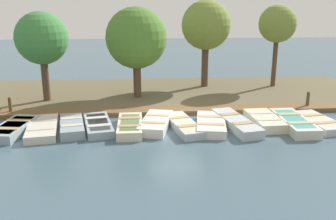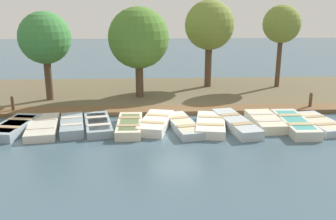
{
  "view_description": "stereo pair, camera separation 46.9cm",
  "coord_description": "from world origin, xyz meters",
  "px_view_note": "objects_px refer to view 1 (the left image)",
  "views": [
    {
      "loc": [
        16.95,
        -1.62,
        5.44
      ],
      "look_at": [
        0.63,
        -0.4,
        0.65
      ],
      "focal_mm": 40.0,
      "sensor_mm": 36.0,
      "label": 1
    },
    {
      "loc": [
        16.98,
        -1.15,
        5.44
      ],
      "look_at": [
        0.63,
        -0.4,
        0.65
      ],
      "focal_mm": 40.0,
      "sensor_mm": 36.0,
      "label": 2
    }
  ],
  "objects_px": {
    "rowboat_6": "(183,125)",
    "mooring_post_near": "(10,106)",
    "rowboat_5": "(156,123)",
    "rowboat_10": "(294,123)",
    "rowboat_1": "(42,128)",
    "mooring_post_far": "(308,100)",
    "rowboat_4": "(130,126)",
    "rowboat_2": "(72,126)",
    "park_tree_right": "(277,25)",
    "rowboat_0": "(13,128)",
    "park_tree_left": "(136,38)",
    "rowboat_3": "(98,125)",
    "park_tree_center": "(206,26)",
    "rowboat_9": "(265,120)",
    "rowboat_7": "(211,124)",
    "park_tree_far_left": "(42,39)",
    "rowboat_8": "(236,123)",
    "rowboat_11": "(318,122)"
  },
  "relations": [
    {
      "from": "rowboat_6",
      "to": "mooring_post_near",
      "type": "xyz_separation_m",
      "value": [
        -2.6,
        -8.25,
        0.3
      ]
    },
    {
      "from": "rowboat_5",
      "to": "rowboat_10",
      "type": "bearing_deg",
      "value": 98.77
    },
    {
      "from": "rowboat_1",
      "to": "mooring_post_far",
      "type": "relative_size",
      "value": 3.54
    },
    {
      "from": "rowboat_1",
      "to": "rowboat_4",
      "type": "xyz_separation_m",
      "value": [
        0.08,
        3.76,
        0.03
      ]
    },
    {
      "from": "rowboat_2",
      "to": "park_tree_right",
      "type": "xyz_separation_m",
      "value": [
        -7.29,
        11.49,
        3.82
      ]
    },
    {
      "from": "rowboat_0",
      "to": "park_tree_left",
      "type": "relative_size",
      "value": 0.59
    },
    {
      "from": "rowboat_3",
      "to": "park_tree_center",
      "type": "relative_size",
      "value": 0.57
    },
    {
      "from": "rowboat_0",
      "to": "park_tree_left",
      "type": "xyz_separation_m",
      "value": [
        -5.16,
        5.28,
        3.27
      ]
    },
    {
      "from": "rowboat_9",
      "to": "rowboat_3",
      "type": "bearing_deg",
      "value": -92.42
    },
    {
      "from": "rowboat_4",
      "to": "park_tree_right",
      "type": "bearing_deg",
      "value": 129.42
    },
    {
      "from": "rowboat_3",
      "to": "rowboat_7",
      "type": "distance_m",
      "value": 4.99
    },
    {
      "from": "rowboat_2",
      "to": "mooring_post_near",
      "type": "distance_m",
      "value": 4.22
    },
    {
      "from": "rowboat_4",
      "to": "rowboat_6",
      "type": "bearing_deg",
      "value": 90.82
    },
    {
      "from": "rowboat_3",
      "to": "park_tree_far_left",
      "type": "height_order",
      "value": "park_tree_far_left"
    },
    {
      "from": "rowboat_8",
      "to": "rowboat_9",
      "type": "distance_m",
      "value": 1.41
    },
    {
      "from": "rowboat_0",
      "to": "rowboat_4",
      "type": "relative_size",
      "value": 1.05
    },
    {
      "from": "park_tree_far_left",
      "to": "mooring_post_near",
      "type": "bearing_deg",
      "value": -30.81
    },
    {
      "from": "rowboat_3",
      "to": "park_tree_right",
      "type": "xyz_separation_m",
      "value": [
        -7.11,
        10.39,
        3.85
      ]
    },
    {
      "from": "rowboat_4",
      "to": "mooring_post_near",
      "type": "xyz_separation_m",
      "value": [
        -2.65,
        -5.9,
        0.27
      ]
    },
    {
      "from": "park_tree_center",
      "to": "mooring_post_near",
      "type": "bearing_deg",
      "value": -64.34
    },
    {
      "from": "rowboat_4",
      "to": "park_tree_center",
      "type": "xyz_separation_m",
      "value": [
        -7.68,
        4.58,
        3.77
      ]
    },
    {
      "from": "rowboat_10",
      "to": "rowboat_8",
      "type": "bearing_deg",
      "value": -93.83
    },
    {
      "from": "mooring_post_far",
      "to": "park_tree_right",
      "type": "xyz_separation_m",
      "value": [
        -4.78,
        -0.17,
        3.56
      ]
    },
    {
      "from": "rowboat_1",
      "to": "park_tree_center",
      "type": "height_order",
      "value": "park_tree_center"
    },
    {
      "from": "rowboat_3",
      "to": "park_tree_center",
      "type": "distance_m",
      "value": 10.23
    },
    {
      "from": "rowboat_4",
      "to": "rowboat_7",
      "type": "height_order",
      "value": "rowboat_4"
    },
    {
      "from": "rowboat_8",
      "to": "park_tree_far_left",
      "type": "relative_size",
      "value": 0.75
    },
    {
      "from": "rowboat_7",
      "to": "park_tree_left",
      "type": "relative_size",
      "value": 0.6
    },
    {
      "from": "rowboat_6",
      "to": "rowboat_11",
      "type": "distance_m",
      "value": 6.14
    },
    {
      "from": "mooring_post_near",
      "to": "rowboat_1",
      "type": "bearing_deg",
      "value": 39.85
    },
    {
      "from": "mooring_post_near",
      "to": "park_tree_center",
      "type": "distance_m",
      "value": 12.14
    },
    {
      "from": "rowboat_1",
      "to": "park_tree_far_left",
      "type": "xyz_separation_m",
      "value": [
        -4.7,
        -0.86,
        3.35
      ]
    },
    {
      "from": "rowboat_11",
      "to": "rowboat_0",
      "type": "bearing_deg",
      "value": -99.04
    },
    {
      "from": "rowboat_0",
      "to": "rowboat_8",
      "type": "distance_m",
      "value": 9.67
    },
    {
      "from": "rowboat_7",
      "to": "mooring_post_far",
      "type": "distance_m",
      "value": 6.18
    },
    {
      "from": "rowboat_2",
      "to": "rowboat_8",
      "type": "xyz_separation_m",
      "value": [
        0.07,
        7.22,
        0.0
      ]
    },
    {
      "from": "rowboat_2",
      "to": "park_tree_far_left",
      "type": "bearing_deg",
      "value": -166.67
    },
    {
      "from": "park_tree_center",
      "to": "rowboat_6",
      "type": "bearing_deg",
      "value": -16.26
    },
    {
      "from": "rowboat_9",
      "to": "rowboat_10",
      "type": "bearing_deg",
      "value": 67.26
    },
    {
      "from": "mooring_post_near",
      "to": "park_tree_center",
      "type": "height_order",
      "value": "park_tree_center"
    },
    {
      "from": "rowboat_1",
      "to": "mooring_post_far",
      "type": "distance_m",
      "value": 13.16
    },
    {
      "from": "rowboat_7",
      "to": "rowboat_9",
      "type": "xyz_separation_m",
      "value": [
        -0.32,
        2.53,
        0.01
      ]
    },
    {
      "from": "park_tree_center",
      "to": "rowboat_4",
      "type": "bearing_deg",
      "value": -30.79
    },
    {
      "from": "mooring_post_far",
      "to": "park_tree_center",
      "type": "xyz_separation_m",
      "value": [
        -5.04,
        -4.57,
        3.49
      ]
    },
    {
      "from": "mooring_post_far",
      "to": "park_tree_left",
      "type": "relative_size",
      "value": 0.18
    },
    {
      "from": "rowboat_3",
      "to": "rowboat_6",
      "type": "bearing_deg",
      "value": 74.34
    },
    {
      "from": "rowboat_1",
      "to": "rowboat_4",
      "type": "height_order",
      "value": "rowboat_4"
    },
    {
      "from": "rowboat_6",
      "to": "rowboat_8",
      "type": "distance_m",
      "value": 2.36
    },
    {
      "from": "rowboat_2",
      "to": "mooring_post_far",
      "type": "height_order",
      "value": "mooring_post_far"
    },
    {
      "from": "rowboat_8",
      "to": "park_tree_left",
      "type": "xyz_separation_m",
      "value": [
        -5.15,
        -4.39,
        3.25
      ]
    }
  ]
}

